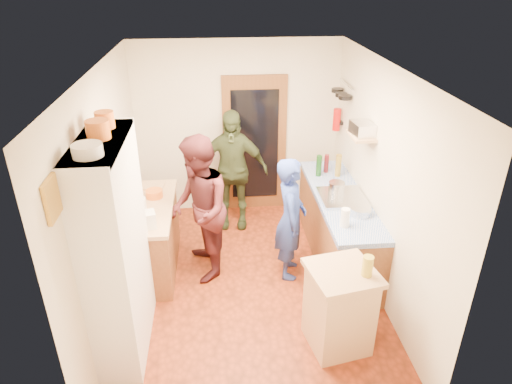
{
  "coord_description": "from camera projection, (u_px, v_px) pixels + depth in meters",
  "views": [
    {
      "loc": [
        -0.32,
        -4.47,
        3.52
      ],
      "look_at": [
        0.1,
        0.15,
        1.17
      ],
      "focal_mm": 32.0,
      "sensor_mm": 36.0,
      "label": 1
    }
  ],
  "objects": [
    {
      "name": "person_left",
      "position": [
        201.0,
        208.0,
        5.43
      ],
      "size": [
        0.8,
        0.96,
        1.81
      ],
      "primitive_type": "imported",
      "rotation": [
        0.0,
        0.0,
        -1.44
      ],
      "color": "#42181B",
      "rests_on": "ground"
    },
    {
      "name": "paper_towel",
      "position": [
        345.0,
        218.0,
        5.01
      ],
      "size": [
        0.13,
        0.13,
        0.22
      ],
      "primitive_type": "cylinder",
      "rotation": [
        0.0,
        0.0,
        -0.32
      ],
      "color": "white",
      "rests_on": "right_counter_top"
    },
    {
      "name": "ext_bracket",
      "position": [
        341.0,
        123.0,
        6.56
      ],
      "size": [
        0.06,
        0.1,
        0.04
      ],
      "primitive_type": "cube",
      "color": "black",
      "rests_on": "wall_right"
    },
    {
      "name": "kettle",
      "position": [
        139.0,
        206.0,
        5.27
      ],
      "size": [
        0.19,
        0.19,
        0.2
      ],
      "primitive_type": "cylinder",
      "rotation": [
        0.0,
        0.0,
        -0.1
      ],
      "color": "white",
      "rests_on": "left_counter_top"
    },
    {
      "name": "left_counter_base",
      "position": [
        150.0,
        239.0,
        5.7
      ],
      "size": [
        0.6,
        1.4,
        0.85
      ],
      "primitive_type": "cube",
      "color": "brown",
      "rests_on": "ground"
    },
    {
      "name": "plate_stack",
      "position": [
        87.0,
        150.0,
        3.45
      ],
      "size": [
        0.23,
        0.23,
        0.1
      ],
      "primitive_type": "cylinder",
      "color": "white",
      "rests_on": "hutch_top_shelf"
    },
    {
      "name": "cutting_board",
      "position": [
        336.0,
        270.0,
        4.35
      ],
      "size": [
        0.4,
        0.34,
        0.02
      ],
      "primitive_type": "cube",
      "rotation": [
        0.0,
        0.0,
        0.19
      ],
      "color": "white",
      "rests_on": "island_top"
    },
    {
      "name": "oil_jar",
      "position": [
        368.0,
        266.0,
        4.21
      ],
      "size": [
        0.12,
        0.12,
        0.2
      ],
      "primitive_type": "cylinder",
      "rotation": [
        0.0,
        0.0,
        0.19
      ],
      "color": "#AD9E2D",
      "rests_on": "island_top"
    },
    {
      "name": "wall_left",
      "position": [
        107.0,
        194.0,
        4.88
      ],
      "size": [
        0.02,
        4.0,
        2.6
      ],
      "primitive_type": "cube",
      "color": "beige",
      "rests_on": "ground"
    },
    {
      "name": "hutch_top_shelf",
      "position": [
        99.0,
        142.0,
        3.79
      ],
      "size": [
        0.4,
        1.14,
        0.04
      ],
      "primitive_type": "cube",
      "color": "white",
      "rests_on": "hutch_body"
    },
    {
      "name": "orange_bowl",
      "position": [
        154.0,
        194.0,
        5.66
      ],
      "size": [
        0.25,
        0.25,
        0.09
      ],
      "primitive_type": "cylinder",
      "rotation": [
        0.0,
        0.0,
        0.24
      ],
      "color": "orange",
      "rests_on": "left_counter_top"
    },
    {
      "name": "island_top",
      "position": [
        343.0,
        273.0,
        4.32
      ],
      "size": [
        0.73,
        0.73,
        0.05
      ],
      "primitive_type": "cube",
      "rotation": [
        0.0,
        0.0,
        0.19
      ],
      "color": "tan",
      "rests_on": "island_base"
    },
    {
      "name": "person_hob",
      "position": [
        293.0,
        220.0,
        5.43
      ],
      "size": [
        0.44,
        0.61,
        1.55
      ],
      "primitive_type": "imported",
      "rotation": [
        0.0,
        0.0,
        1.44
      ],
      "color": "navy",
      "rests_on": "ground"
    },
    {
      "name": "radio",
      "position": [
        362.0,
        129.0,
        5.29
      ],
      "size": [
        0.25,
        0.32,
        0.15
      ],
      "primitive_type": "cube",
      "rotation": [
        0.0,
        0.0,
        0.11
      ],
      "color": "silver",
      "rests_on": "wall_shelf"
    },
    {
      "name": "mixing_bowl",
      "position": [
        360.0,
        211.0,
        5.26
      ],
      "size": [
        0.31,
        0.31,
        0.09
      ],
      "primitive_type": "cylinder",
      "rotation": [
        0.0,
        0.0,
        0.3
      ],
      "color": "silver",
      "rests_on": "right_counter_top"
    },
    {
      "name": "fire_extinguisher",
      "position": [
        337.0,
        120.0,
        6.54
      ],
      "size": [
        0.11,
        0.11,
        0.32
      ],
      "primitive_type": "cylinder",
      "color": "red",
      "rests_on": "wall_right"
    },
    {
      "name": "island_base",
      "position": [
        339.0,
        310.0,
        4.53
      ],
      "size": [
        0.65,
        0.65,
        0.86
      ],
      "primitive_type": "cube",
      "rotation": [
        0.0,
        0.0,
        0.19
      ],
      "color": "tan",
      "rests_on": "ground"
    },
    {
      "name": "door_frame",
      "position": [
        255.0,
        145.0,
        6.88
      ],
      "size": [
        0.95,
        0.06,
        2.1
      ],
      "primitive_type": "cube",
      "color": "brown",
      "rests_on": "ground"
    },
    {
      "name": "picture_frame",
      "position": [
        52.0,
        199.0,
        3.16
      ],
      "size": [
        0.03,
        0.25,
        0.3
      ],
      "primitive_type": "cube",
      "color": "gold",
      "rests_on": "wall_left"
    },
    {
      "name": "chopping_board",
      "position": [
        152.0,
        186.0,
        5.93
      ],
      "size": [
        0.32,
        0.25,
        0.02
      ],
      "primitive_type": "cube",
      "rotation": [
        0.0,
        0.0,
        -0.09
      ],
      "color": "tan",
      "rests_on": "left_counter_top"
    },
    {
      "name": "wall_right",
      "position": [
        382.0,
        183.0,
        5.12
      ],
      "size": [
        0.02,
        4.0,
        2.6
      ],
      "primitive_type": "cube",
      "color": "beige",
      "rests_on": "ground"
    },
    {
      "name": "orange_pot_b",
      "position": [
        105.0,
        120.0,
        4.02
      ],
      "size": [
        0.17,
        0.17,
        0.15
      ],
      "primitive_type": "cylinder",
      "color": "orange",
      "rests_on": "hutch_top_shelf"
    },
    {
      "name": "right_counter_base",
      "position": [
        337.0,
        228.0,
        5.94
      ],
      "size": [
        0.6,
        2.2,
        0.84
      ],
      "primitive_type": "cube",
      "color": "brown",
      "rests_on": "ground"
    },
    {
      "name": "toaster",
      "position": [
        144.0,
        220.0,
        4.99
      ],
      "size": [
        0.28,
        0.22,
        0.19
      ],
      "primitive_type": "cube",
      "rotation": [
        0.0,
        0.0,
        0.25
      ],
      "color": "white",
      "rests_on": "left_counter_top"
    },
    {
      "name": "bottle_a",
      "position": [
        319.0,
        166.0,
        6.19
      ],
      "size": [
        0.08,
        0.08,
        0.3
      ],
      "primitive_type": "cylinder",
      "rotation": [
        0.0,
        0.0,
        -0.09
      ],
      "color": "#143F14",
      "rests_on": "right_counter_top"
    },
    {
      "name": "wall_front",
      "position": [
        270.0,
        314.0,
        3.21
      ],
      "size": [
        3.0,
        0.02,
        2.6
      ],
      "primitive_type": "cube",
      "color": "beige",
      "rests_on": "ground"
    },
    {
      "name": "pan_hang_b",
      "position": [
        341.0,
        95.0,
        6.22
      ],
      "size": [
        0.16,
        0.16,
        0.05
      ],
      "primitive_type": "cylinder",
      "color": "black",
      "rests_on": "pan_rail"
    },
    {
      "name": "hutch_body",
      "position": [
        117.0,
        251.0,
        4.27
      ],
      "size": [
        0.4,
        1.2,
        2.2
      ],
      "primitive_type": "cube",
      "color": "white",
      "rests_on": "ground"
    },
    {
      "name": "pan_hang_c",
      "position": [
        337.0,
        90.0,
        6.4
      ],
      "size": [
        0.17,
        0.17,
        0.05
      ],
      "primitive_type": "cylinder",
      "color": "black",
      "rests_on": "pan_rail"
    },
    {
      "name": "person_back",
      "position": [
        232.0,
        170.0,
        6.46
      ],
      "size": [
        1.08,
        0.56,
        1.76
      ],
      "primitive_type": "imported",
      "rotation": [
        0.0,
        0.0,
        -0.13
      ],
      "color": "#2E381E",
      "rests_on": "ground"
    },
    {
      "name": "pan_rail",
      "position": [
        347.0,
        84.0,
        6.14
      ],
      "size": [
        0.02,
        0.65,
        0.02
      ],
      "primitive_type": "cylinder",
      "rotation": [
        1.57,
        0.0,
        0.0
      ],
      "color": "silver",
      "rests_on": "wall_right"
    },
    {
      "name": "wall_shelf",
      "position": [
        361.0,
        136.0,
        5.33
      ],
      "size": [
        0.26,
        0.42,
        0.03
      ],
      "primitive_type": "cube",
      "color": "tan",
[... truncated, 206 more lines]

